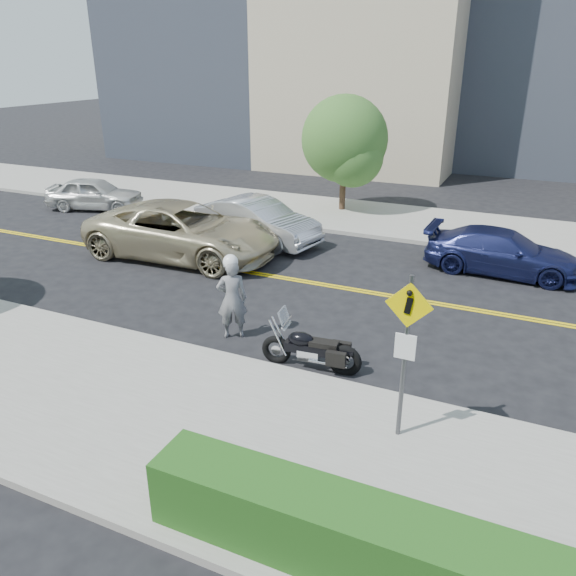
# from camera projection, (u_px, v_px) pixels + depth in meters

# --- Properties ---
(ground_plane) EXTENTS (120.00, 120.00, 0.00)m
(ground_plane) POSITION_uv_depth(u_px,v_px,m) (312.00, 283.00, 16.86)
(ground_plane) COLOR black
(ground_plane) RESTS_ON ground
(sidewalk_near) EXTENTS (60.00, 5.00, 0.15)m
(sidewalk_near) POSITION_uv_depth(u_px,v_px,m) (161.00, 415.00, 10.52)
(sidewalk_near) COLOR #9E9B91
(sidewalk_near) RESTS_ON ground_plane
(sidewalk_far) EXTENTS (60.00, 5.00, 0.15)m
(sidewalk_far) POSITION_uv_depth(u_px,v_px,m) (380.00, 219.00, 23.14)
(sidewalk_far) COLOR #9E9B91
(sidewalk_far) RESTS_ON ground_plane
(pedestrian_sign) EXTENTS (0.78, 0.08, 3.00)m
(pedestrian_sign) POSITION_uv_depth(u_px,v_px,m) (406.00, 343.00, 9.19)
(pedestrian_sign) COLOR #4C4C51
(pedestrian_sign) RESTS_ON sidewalk_near
(motorcyclist) EXTENTS (0.86, 0.78, 2.10)m
(motorcyclist) POSITION_uv_depth(u_px,v_px,m) (232.00, 297.00, 13.26)
(motorcyclist) COLOR #9E9EA2
(motorcyclist) RESTS_ON ground
(motorcycle) EXTENTS (2.22, 0.87, 1.32)m
(motorcycle) POSITION_uv_depth(u_px,v_px,m) (311.00, 341.00, 12.03)
(motorcycle) COLOR black
(motorcycle) RESTS_ON ground
(suv) EXTENTS (6.65, 3.25, 1.82)m
(suv) POSITION_uv_depth(u_px,v_px,m) (183.00, 231.00, 18.70)
(suv) COLOR #BEB18B
(suv) RESTS_ON ground
(parked_car_white) EXTENTS (4.43, 2.84, 1.40)m
(parked_car_white) POSITION_uv_depth(u_px,v_px,m) (95.00, 194.00, 24.66)
(parked_car_white) COLOR silver
(parked_car_white) RESTS_ON ground
(parked_car_silver) EXTENTS (5.05, 2.63, 1.58)m
(parked_car_silver) POSITION_uv_depth(u_px,v_px,m) (257.00, 221.00, 20.25)
(parked_car_silver) COLOR silver
(parked_car_silver) RESTS_ON ground
(parked_car_blue) EXTENTS (4.75, 2.07, 1.36)m
(parked_car_blue) POSITION_uv_depth(u_px,v_px,m) (503.00, 252.00, 17.39)
(parked_car_blue) COLOR navy
(parked_car_blue) RESTS_ON ground
(tree_far_a) EXTENTS (3.59, 3.59, 4.91)m
(tree_far_a) POSITION_uv_depth(u_px,v_px,m) (344.00, 139.00, 23.25)
(tree_far_a) COLOR #382619
(tree_far_a) RESTS_ON ground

